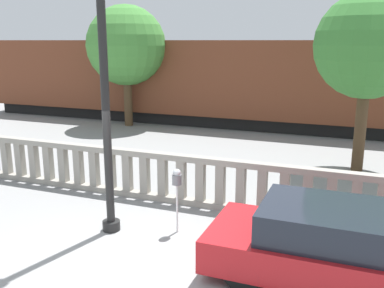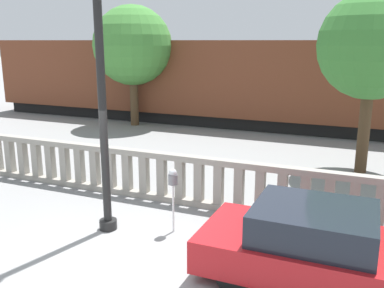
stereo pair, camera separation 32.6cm
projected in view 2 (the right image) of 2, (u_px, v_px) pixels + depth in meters
ground_plane at (105, 264)px, 7.51m from camera, size 160.00×160.00×0.00m
balustrade at (180, 179)px, 10.19m from camera, size 16.50×0.24×1.20m
lamppost at (100, 59)px, 8.09m from camera, size 0.36×0.36×6.92m
parking_meter at (173, 181)px, 8.52m from camera, size 0.19×0.19×1.35m
parked_car at (320, 247)px, 6.87m from camera, size 3.95×1.85×1.25m
train_near at (226, 81)px, 19.74m from camera, size 23.86×3.14×4.43m
tree_left at (133, 46)px, 19.02m from camera, size 3.53×3.53×5.37m
tree_right at (372, 46)px, 11.89m from camera, size 3.04×3.04×5.21m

